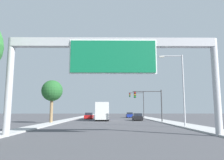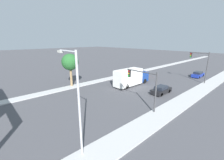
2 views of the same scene
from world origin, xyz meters
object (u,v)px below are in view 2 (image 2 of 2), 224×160
Objects in this scene: traffic_light_mid_block at (202,63)px; palm_tree_background at (70,62)px; car_near_left at (198,74)px; truck_box_primary at (131,77)px; traffic_light_near_intersection at (145,83)px; car_far_left at (161,90)px; street_lamp_right at (76,96)px; car_mid_left at (140,74)px.

traffic_light_mid_block is 1.02× the size of palm_tree_background.
car_near_left is 19.71m from truck_box_primary.
car_near_left is 0.81× the size of traffic_light_near_intersection.
traffic_light_near_intersection is at bearing -40.04° from truck_box_primary.
street_lamp_right reaches higher than car_far_left.
truck_box_primary is 1.29× the size of traffic_light_mid_block.
car_mid_left is at bearing 128.64° from traffic_light_near_intersection.
traffic_light_mid_block is at bearing 21.43° from car_mid_left.
street_lamp_right is at bearing -80.86° from car_far_left.
truck_box_primary is 1.31× the size of palm_tree_background.
car_mid_left is 0.53× the size of truck_box_primary.
palm_tree_background reaches higher than car_mid_left.
car_mid_left is 19.53m from traffic_light_near_intersection.
street_lamp_right is at bearing -85.35° from car_near_left.
traffic_light_near_intersection is 0.80× the size of traffic_light_mid_block.
traffic_light_mid_block is at bearing 91.66° from street_lamp_right.
street_lamp_right is at bearing -61.34° from truck_box_primary.
car_far_left is 19.29m from street_lamp_right.
car_near_left is 0.65× the size of traffic_light_mid_block.
car_near_left is 25.80m from traffic_light_near_intersection.
palm_tree_background is (-16.81, -22.48, 0.45)m from traffic_light_mid_block.
car_mid_left is at bearing 144.00° from car_far_left.
car_mid_left is 0.70× the size of palm_tree_background.
traffic_light_mid_block is (2.08, 12.57, 3.90)m from car_far_left.
car_mid_left is 8.70m from truck_box_primary.
truck_box_primary is at bearing 51.31° from palm_tree_background.
traffic_light_mid_block is at bearing -69.52° from car_near_left.
car_near_left is at bearing 110.48° from traffic_light_mid_block.
car_near_left is at bearing 94.65° from street_lamp_right.
street_lamp_right reaches higher than car_near_left.
truck_box_primary is 15.96m from traffic_light_mid_block.
palm_tree_background is (-14.73, -9.91, 4.35)m from car_far_left.
palm_tree_background is at bearing -103.56° from car_mid_left.
car_near_left is 14.85m from car_mid_left.
palm_tree_background is (-7.73, -9.65, 3.24)m from truck_box_primary.
car_near_left is 0.51× the size of street_lamp_right.
car_mid_left is 0.85× the size of traffic_light_near_intersection.
street_lamp_right is (17.71, -8.60, 0.17)m from palm_tree_background.
street_lamp_right reaches higher than palm_tree_background.
car_near_left is 1.03× the size of car_far_left.
car_mid_left reaches higher than car_near_left.
traffic_light_mid_block is at bearing 54.70° from truck_box_primary.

